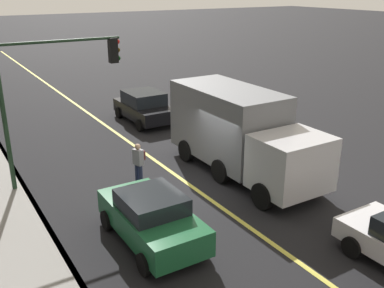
{
  "coord_description": "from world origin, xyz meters",
  "views": [
    {
      "loc": [
        -12.38,
        7.6,
        6.98
      ],
      "look_at": [
        -1.02,
        0.63,
        2.11
      ],
      "focal_mm": 41.16,
      "sensor_mm": 36.0,
      "label": 1
    }
  ],
  "objects_px": {
    "car_green": "(151,217)",
    "truck_gray": "(239,131)",
    "car_black": "(145,107)",
    "pedestrian_with_backpack": "(139,161)",
    "traffic_light_mast": "(52,83)"
  },
  "relations": [
    {
      "from": "traffic_light_mast",
      "to": "truck_gray",
      "type": "bearing_deg",
      "value": -113.43
    },
    {
      "from": "car_green",
      "to": "traffic_light_mast",
      "type": "height_order",
      "value": "traffic_light_mast"
    },
    {
      "from": "car_green",
      "to": "truck_gray",
      "type": "relative_size",
      "value": 0.55
    },
    {
      "from": "car_green",
      "to": "car_black",
      "type": "xyz_separation_m",
      "value": [
        10.71,
        -4.94,
        0.05
      ]
    },
    {
      "from": "car_black",
      "to": "pedestrian_with_backpack",
      "type": "distance_m",
      "value": 7.9
    },
    {
      "from": "car_green",
      "to": "traffic_light_mast",
      "type": "xyz_separation_m",
      "value": [
        5.38,
        1.04,
        2.99
      ]
    },
    {
      "from": "car_green",
      "to": "truck_gray",
      "type": "distance_m",
      "value": 5.87
    },
    {
      "from": "traffic_light_mast",
      "to": "pedestrian_with_backpack",
      "type": "bearing_deg",
      "value": -125.52
    },
    {
      "from": "truck_gray",
      "to": "car_green",
      "type": "bearing_deg",
      "value": 117.82
    },
    {
      "from": "traffic_light_mast",
      "to": "car_black",
      "type": "bearing_deg",
      "value": -48.3
    },
    {
      "from": "car_green",
      "to": "traffic_light_mast",
      "type": "bearing_deg",
      "value": 10.95
    },
    {
      "from": "car_green",
      "to": "pedestrian_with_backpack",
      "type": "relative_size",
      "value": 2.46
    },
    {
      "from": "car_green",
      "to": "pedestrian_with_backpack",
      "type": "distance_m",
      "value": 3.92
    },
    {
      "from": "car_black",
      "to": "truck_gray",
      "type": "height_order",
      "value": "truck_gray"
    },
    {
      "from": "car_green",
      "to": "truck_gray",
      "type": "xyz_separation_m",
      "value": [
        2.71,
        -5.13,
        0.92
      ]
    }
  ]
}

